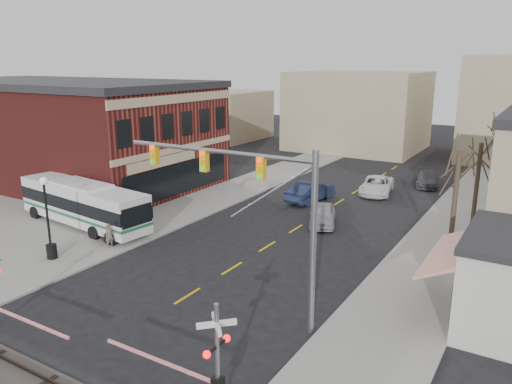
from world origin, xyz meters
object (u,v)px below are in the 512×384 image
traffic_signal_mast (256,196)px  pedestrian_near (110,236)px  trash_bin (52,251)px  rr_crossing_east (207,357)px  car_b (311,191)px  pedestrian_far (130,215)px  car_c (377,185)px  car_d (427,179)px  transit_bus (83,203)px  car_a (323,215)px  street_lamp (45,200)px

traffic_signal_mast → pedestrian_near: 13.28m
trash_bin → traffic_signal_mast: bearing=2.3°
rr_crossing_east → car_b: (-8.05, 25.26, -1.12)m
pedestrian_far → car_c: bearing=33.1°
car_d → pedestrian_near: (-13.02, -26.94, 0.20)m
traffic_signal_mast → car_b: (-6.18, 19.00, -4.89)m
transit_bus → traffic_signal_mast: traffic_signal_mast is taller
car_a → pedestrian_near: (-9.34, -11.34, 0.16)m
traffic_signal_mast → car_c: 24.81m
traffic_signal_mast → pedestrian_far: 15.69m
car_a → transit_bus: bearing=-168.5°
car_a → pedestrian_far: size_ratio=2.39×
car_c → car_d: bearing=49.6°
pedestrian_near → transit_bus: bearing=82.5°
car_d → pedestrian_far: 27.75m
car_b → pedestrian_near: size_ratio=3.30×
car_a → car_d: 16.03m
pedestrian_near → car_c: bearing=-7.9°
street_lamp → trash_bin: 3.04m
trash_bin → car_d: bearing=64.0°
trash_bin → car_b: bearing=68.9°
car_b → car_c: bearing=-119.3°
pedestrian_far → transit_bus: bearing=175.8°
traffic_signal_mast → trash_bin: bearing=-177.7°
traffic_signal_mast → rr_crossing_east: 7.54m
transit_bus → rr_crossing_east: size_ratio=2.14×
car_b → rr_crossing_east: bearing=115.7°
street_lamp → car_d: bearing=62.4°
rr_crossing_east → transit_bus: bearing=150.0°
traffic_signal_mast → trash_bin: 14.69m
rr_crossing_east → trash_bin: size_ratio=6.57×
transit_bus → car_c: bearing=52.9°
car_d → pedestrian_far: (-14.68, -23.55, 0.33)m
car_b → pedestrian_far: size_ratio=2.83×
rr_crossing_east → pedestrian_far: bearing=142.3°
transit_bus → rr_crossing_east: 21.80m
car_a → traffic_signal_mast: bearing=-99.9°
car_a → car_c: size_ratio=0.81×
rr_crossing_east → traffic_signal_mast: bearing=106.6°
transit_bus → car_b: size_ratio=2.33×
car_c → trash_bin: bearing=-124.5°
transit_bus → pedestrian_far: (3.23, 1.21, -0.69)m
traffic_signal_mast → pedestrian_far: (-13.78, 5.85, -4.71)m
street_lamp → car_d: 33.34m
transit_bus → pedestrian_far: size_ratio=6.60×
traffic_signal_mast → pedestrian_near: size_ratio=6.37×
rr_crossing_east → car_c: size_ratio=1.04×
transit_bus → street_lamp: bearing=-61.7°
street_lamp → car_d: street_lamp is taller
street_lamp → pedestrian_near: bearing=46.8°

